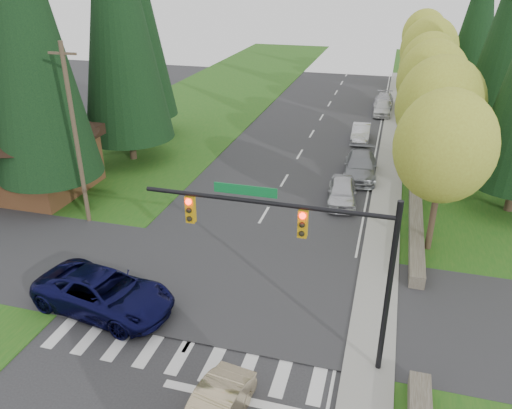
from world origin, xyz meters
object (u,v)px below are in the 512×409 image
at_px(parked_car_b, 360,166).
at_px(parked_car_d, 382,108).
at_px(parked_car_e, 384,101).
at_px(suv_navy, 104,293).
at_px(parked_car_a, 342,192).
at_px(parked_car_c, 361,133).

bearing_deg(parked_car_b, parked_car_d, 84.32).
bearing_deg(parked_car_e, suv_navy, -104.30).
height_order(parked_car_a, parked_car_e, parked_car_a).
bearing_deg(parked_car_c, suv_navy, -109.16).
bearing_deg(parked_car_c, parked_car_b, -86.71).
relative_size(parked_car_a, parked_car_b, 0.80).
xyz_separation_m(parked_car_c, parked_car_d, (1.33, 8.74, 0.03)).
bearing_deg(parked_car_d, suv_navy, -107.36).
xyz_separation_m(parked_car_a, parked_car_b, (0.71, 4.61, 0.05)).
bearing_deg(parked_car_a, parked_car_e, 80.95).
bearing_deg(suv_navy, parked_car_d, -6.76).
bearing_deg(parked_car_e, parked_car_d, -89.88).
xyz_separation_m(suv_navy, parked_car_b, (9.13, 18.07, -0.07)).
relative_size(suv_navy, parked_car_e, 1.34).
bearing_deg(parked_car_a, parked_car_c, 83.87).
bearing_deg(suv_navy, parked_car_c, -9.02).
bearing_deg(parked_car_d, parked_car_e, 88.33).
bearing_deg(suv_navy, parked_car_b, -17.86).
distance_m(parked_car_a, parked_car_d, 21.52).
bearing_deg(parked_car_a, parked_car_b, 75.43).
bearing_deg(parked_car_c, parked_car_d, 80.15).
distance_m(parked_car_b, parked_car_c, 8.15).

